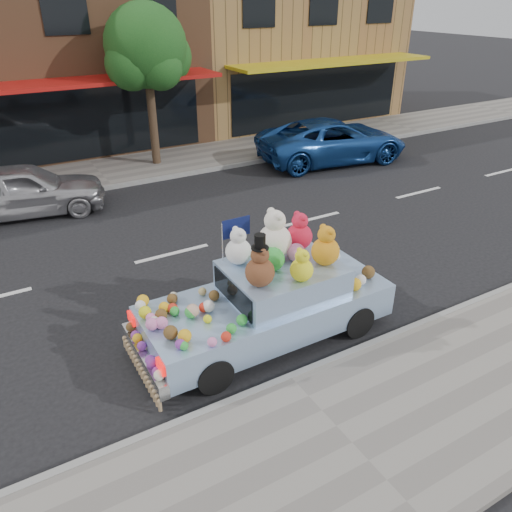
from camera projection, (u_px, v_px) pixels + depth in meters
ground at (172, 254)px, 11.68m from camera, size 120.00×120.00×0.00m
near_sidewalk at (352, 446)px, 6.68m from camera, size 60.00×3.00×0.12m
far_sidewalk at (100, 173)px, 16.62m from camera, size 60.00×3.00×0.12m
near_kerb at (290, 379)px, 7.82m from camera, size 60.00×0.12×0.13m
far_kerb at (112, 187)px, 15.47m from camera, size 60.00×0.12×0.13m
storefront_mid at (49, 44)px, 19.12m from camera, size 10.00×9.80×7.30m
storefront_right at (271, 34)px, 23.52m from camera, size 10.00×9.80×7.30m
street_tree at (147, 53)px, 15.84m from camera, size 3.00×2.70×5.22m
car_silver at (24, 190)px, 13.41m from camera, size 4.39×2.41×1.42m
car_blue at (333, 141)px, 17.68m from camera, size 5.66×3.22×1.49m
art_car at (269, 297)px, 8.55m from camera, size 4.49×1.78×2.23m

